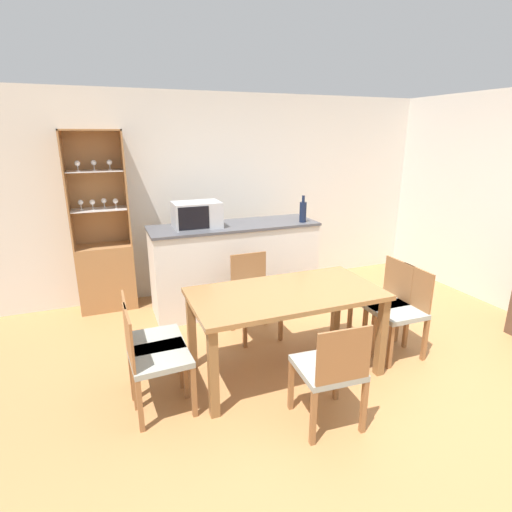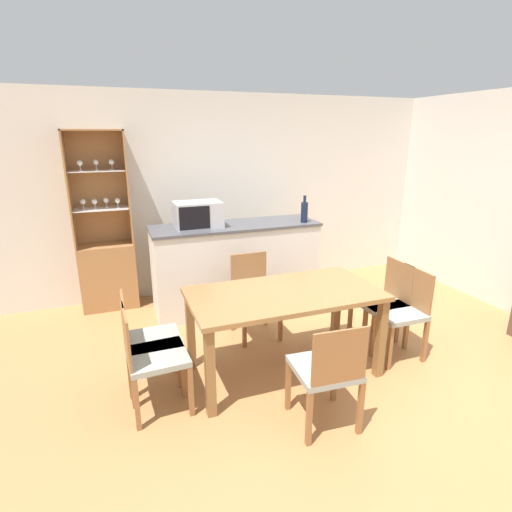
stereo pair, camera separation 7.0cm
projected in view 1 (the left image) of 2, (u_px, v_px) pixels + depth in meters
The scene contains 13 objects.
ground_plane at pixel (355, 382), 3.44m from camera, with size 18.00×18.00×0.00m, color #B27A47.
wall_back at pixel (248, 193), 5.40m from camera, with size 6.80×0.06×2.55m.
kitchen_counter at pixel (235, 266), 4.82m from camera, with size 1.98×0.63×1.03m.
display_cabinet at pixel (105, 260), 4.76m from camera, with size 0.64×0.35×2.10m.
dining_table at pixel (286, 302), 3.42m from camera, with size 1.63×0.84×0.76m.
dining_chair_side_left_near at pixel (154, 358), 2.97m from camera, with size 0.45×0.45×0.85m.
dining_chair_side_left_far at pixel (150, 342), 3.20m from camera, with size 0.43×0.43×0.85m.
dining_chair_head_far at pixel (254, 294), 4.15m from camera, with size 0.44×0.44×0.85m.
dining_chair_side_right_near at pixel (400, 310), 3.77m from camera, with size 0.44×0.44×0.85m.
dining_chair_head_near at pixel (330, 370), 2.82m from camera, with size 0.46×0.46×0.85m.
dining_chair_side_right_far at pixel (383, 300), 4.00m from camera, with size 0.43×0.43×0.85m.
microwave at pixel (197, 215), 4.47m from camera, with size 0.52×0.36×0.29m.
wine_bottle at pixel (303, 211), 4.76m from camera, with size 0.08×0.08×0.32m.
Camera 1 is at (-1.88, -2.45, 2.05)m, focal length 28.00 mm.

